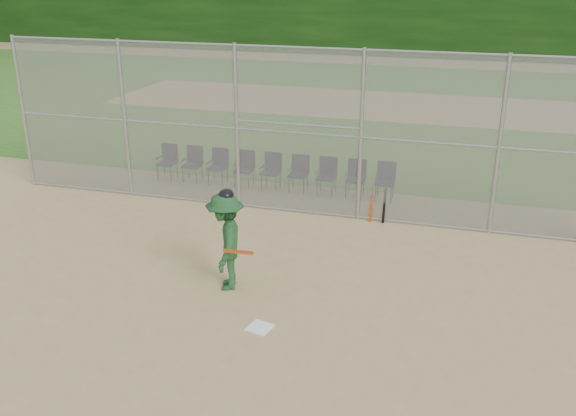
# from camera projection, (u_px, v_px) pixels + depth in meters

# --- Properties ---
(ground) EXTENTS (100.00, 100.00, 0.00)m
(ground) POSITION_uv_depth(u_px,v_px,m) (248.00, 318.00, 11.05)
(ground) COLOR tan
(ground) RESTS_ON ground
(grass_strip) EXTENTS (100.00, 100.00, 0.00)m
(grass_strip) POSITION_uv_depth(u_px,v_px,m) (390.00, 105.00, 27.17)
(grass_strip) COLOR #356A1F
(grass_strip) RESTS_ON ground
(dirt_patch_far) EXTENTS (24.00, 24.00, 0.00)m
(dirt_patch_far) POSITION_uv_depth(u_px,v_px,m) (390.00, 105.00, 27.17)
(dirt_patch_far) COLOR tan
(dirt_patch_far) RESTS_ON ground
(backstop_fence) EXTENTS (16.09, 0.09, 4.00)m
(backstop_fence) POSITION_uv_depth(u_px,v_px,m) (318.00, 131.00, 14.78)
(backstop_fence) COLOR gray
(backstop_fence) RESTS_ON ground
(home_plate) EXTENTS (0.46, 0.46, 0.02)m
(home_plate) POSITION_uv_depth(u_px,v_px,m) (260.00, 327.00, 10.74)
(home_plate) COLOR white
(home_plate) RESTS_ON ground
(batter_at_plate) EXTENTS (1.06, 1.47, 1.95)m
(batter_at_plate) POSITION_uv_depth(u_px,v_px,m) (226.00, 241.00, 11.77)
(batter_at_plate) COLOR #1C4823
(batter_at_plate) RESTS_ON ground
(spare_bats) EXTENTS (0.36, 0.26, 0.84)m
(spare_bats) POSITION_uv_depth(u_px,v_px,m) (378.00, 204.00, 15.00)
(spare_bats) COLOR #D84C14
(spare_bats) RESTS_ON ground
(chair_0) EXTENTS (0.54, 0.52, 0.96)m
(chair_0) POSITION_uv_depth(u_px,v_px,m) (167.00, 162.00, 17.91)
(chair_0) COLOR black
(chair_0) RESTS_ON ground
(chair_1) EXTENTS (0.54, 0.52, 0.96)m
(chair_1) POSITION_uv_depth(u_px,v_px,m) (192.00, 165.00, 17.72)
(chair_1) COLOR black
(chair_1) RESTS_ON ground
(chair_2) EXTENTS (0.54, 0.52, 0.96)m
(chair_2) POSITION_uv_depth(u_px,v_px,m) (218.00, 167.00, 17.52)
(chair_2) COLOR black
(chair_2) RESTS_ON ground
(chair_3) EXTENTS (0.54, 0.52, 0.96)m
(chair_3) POSITION_uv_depth(u_px,v_px,m) (244.00, 169.00, 17.32)
(chair_3) COLOR black
(chair_3) RESTS_ON ground
(chair_4) EXTENTS (0.54, 0.52, 0.96)m
(chair_4) POSITION_uv_depth(u_px,v_px,m) (271.00, 172.00, 17.12)
(chair_4) COLOR black
(chair_4) RESTS_ON ground
(chair_5) EXTENTS (0.54, 0.52, 0.96)m
(chair_5) POSITION_uv_depth(u_px,v_px,m) (298.00, 174.00, 16.92)
(chair_5) COLOR black
(chair_5) RESTS_ON ground
(chair_6) EXTENTS (0.54, 0.52, 0.96)m
(chair_6) POSITION_uv_depth(u_px,v_px,m) (326.00, 177.00, 16.72)
(chair_6) COLOR black
(chair_6) RESTS_ON ground
(chair_7) EXTENTS (0.54, 0.52, 0.96)m
(chair_7) POSITION_uv_depth(u_px,v_px,m) (355.00, 179.00, 16.52)
(chair_7) COLOR black
(chair_7) RESTS_ON ground
(chair_8) EXTENTS (0.54, 0.52, 0.96)m
(chair_8) POSITION_uv_depth(u_px,v_px,m) (385.00, 182.00, 16.33)
(chair_8) COLOR black
(chair_8) RESTS_ON ground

